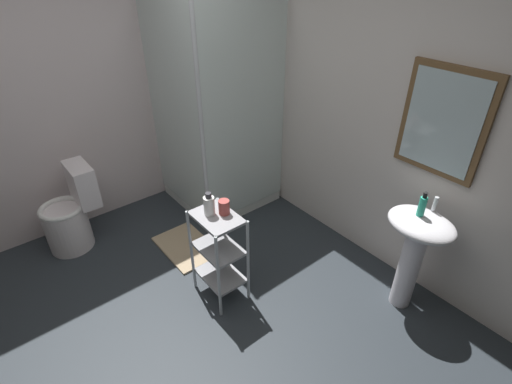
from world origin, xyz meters
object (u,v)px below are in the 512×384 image
shower_stall (217,164)px  rinse_cup (224,207)px  pedestal_sink (416,243)px  toilet (71,216)px  storage_cart (219,250)px  lotion_bottle_white (209,205)px  hand_soap_bottle (422,206)px  bath_mat (186,246)px

shower_stall → rinse_cup: (1.07, -0.65, 0.33)m
pedestal_sink → toilet: 2.83m
shower_stall → storage_cart: shower_stall is taller
toilet → storage_cart: bearing=27.4°
shower_stall → lotion_bottle_white: shower_stall is taller
toilet → hand_soap_bottle: 2.85m
pedestal_sink → bath_mat: (-1.59, -0.95, -0.57)m
hand_soap_bottle → rinse_cup: bearing=-134.3°
toilet → hand_soap_bottle: hand_soap_bottle is taller
pedestal_sink → shower_stall: bearing=-171.5°
shower_stall → hand_soap_bottle: shower_stall is taller
shower_stall → pedestal_sink: 2.03m
pedestal_sink → bath_mat: size_ratio=1.35×
toilet → bath_mat: (0.67, 0.74, -0.31)m
shower_stall → hand_soap_bottle: 2.04m
shower_stall → bath_mat: shower_stall is taller
lotion_bottle_white → rinse_cup: (0.06, 0.08, -0.02)m
shower_stall → bath_mat: 0.90m
hand_soap_bottle → rinse_cup: size_ratio=1.68×
pedestal_sink → lotion_bottle_white: bearing=-134.0°
toilet → hand_soap_bottle: size_ratio=4.27×
toilet → bath_mat: bearing=47.7°
storage_cart → bath_mat: size_ratio=1.23×
storage_cart → lotion_bottle_white: lotion_bottle_white is taller
hand_soap_bottle → bath_mat: (-1.56, -0.94, -0.88)m
lotion_bottle_white → rinse_cup: bearing=54.9°
toilet → shower_stall: bearing=79.7°
shower_stall → bath_mat: (0.42, -0.65, -0.45)m
pedestal_sink → toilet: (-2.26, -1.69, -0.26)m
shower_stall → rinse_cup: bearing=-31.2°
toilet → lotion_bottle_white: lotion_bottle_white is taller
shower_stall → lotion_bottle_white: bearing=-35.8°
pedestal_sink → rinse_cup: rinse_cup is taller
storage_cart → rinse_cup: (0.01, 0.06, 0.36)m
pedestal_sink → rinse_cup: bearing=-134.7°
pedestal_sink → lotion_bottle_white: lotion_bottle_white is taller
shower_stall → bath_mat: bearing=-57.4°
storage_cart → hand_soap_bottle: size_ratio=4.16×
hand_soap_bottle → pedestal_sink: bearing=23.4°
lotion_bottle_white → rinse_cup: 0.10m
toilet → bath_mat: 1.04m
hand_soap_bottle → rinse_cup: hand_soap_bottle is taller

